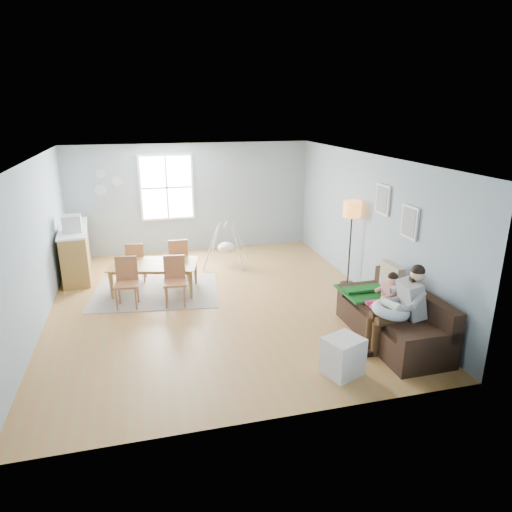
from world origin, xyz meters
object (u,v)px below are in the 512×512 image
object	(u,v)px
dining_table	(155,278)
floor_lamp	(352,216)
chair_nw	(136,260)
chair_ne	(178,257)
father	(401,306)
chair_sw	(127,279)
baby_swing	(226,247)
chair_se	(175,277)
toddler	(386,293)
monitor	(72,223)
sofa	(395,321)
storage_cube	(342,356)
counter	(76,251)

from	to	relation	value
dining_table	floor_lamp	bearing A→B (deg)	4.75
chair_nw	chair_ne	xyz separation A→B (m)	(0.87, -0.13, 0.04)
father	chair_sw	size ratio (longest dim) A/B	1.46
dining_table	chair_ne	size ratio (longest dim) A/B	1.82
dining_table	baby_swing	size ratio (longest dim) A/B	1.36
father	chair_se	bearing A→B (deg)	140.47
toddler	chair_se	xyz separation A→B (m)	(-3.17, 2.07, -0.20)
monitor	baby_swing	distance (m)	3.36
sofa	dining_table	world-z (taller)	sofa
toddler	chair_se	bearing A→B (deg)	146.89
chair_se	floor_lamp	bearing A→B (deg)	0.80
toddler	floor_lamp	world-z (taller)	floor_lamp
chair_ne	toddler	bearing A→B (deg)	-47.34
chair_sw	storage_cube	bearing A→B (deg)	-47.16
sofa	storage_cube	bearing A→B (deg)	-149.69
sofa	floor_lamp	xyz separation A→B (m)	(0.29, 2.32, 1.16)
father	monitor	world-z (taller)	monitor
chair_se	monitor	distance (m)	2.68
sofa	toddler	world-z (taller)	toddler
toddler	counter	distance (m)	6.61
sofa	father	xyz separation A→B (m)	(-0.13, -0.30, 0.42)
dining_table	chair_ne	xyz separation A→B (m)	(0.52, 0.53, 0.23)
father	dining_table	size ratio (longest dim) A/B	0.80
sofa	chair_sw	world-z (taller)	chair_sw
chair_ne	sofa	bearing A→B (deg)	-48.30
chair_se	storage_cube	bearing A→B (deg)	-55.98
father	storage_cube	distance (m)	1.26
storage_cube	counter	xyz separation A→B (m)	(-3.98, 5.09, 0.27)
floor_lamp	toddler	bearing A→B (deg)	-99.92
dining_table	monitor	world-z (taller)	monitor
dining_table	chair_ne	distance (m)	0.78
chair_sw	sofa	bearing A→B (deg)	-30.14
chair_ne	floor_lamp	bearing A→B (deg)	-18.63
storage_cube	dining_table	world-z (taller)	dining_table
chair_nw	dining_table	bearing A→B (deg)	-62.05
toddler	monitor	xyz separation A→B (m)	(-5.09, 3.80, 0.53)
toddler	monitor	world-z (taller)	monitor
chair_ne	monitor	distance (m)	2.28
dining_table	storage_cube	bearing A→B (deg)	-43.41
chair_se	chair_ne	bearing A→B (deg)	81.62
counter	monitor	size ratio (longest dim) A/B	5.16
storage_cube	monitor	distance (m)	6.23
baby_swing	toddler	bearing A→B (deg)	-65.38
storage_cube	chair_se	world-z (taller)	chair_se
dining_table	chair_se	world-z (taller)	chair_se
father	floor_lamp	bearing A→B (deg)	80.88
father	monitor	xyz separation A→B (m)	(-5.03, 4.31, 0.52)
chair_ne	baby_swing	distance (m)	1.38
storage_cube	toddler	bearing A→B (deg)	38.76
father	storage_cube	xyz separation A→B (m)	(-1.10, -0.42, -0.46)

